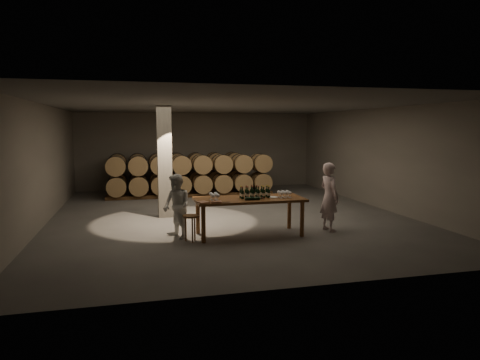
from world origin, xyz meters
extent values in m
plane|color=#504D4B|center=(0.00, 0.00, 0.00)|extent=(12.00, 12.00, 0.00)
plane|color=#605E59|center=(0.00, 0.00, 3.20)|extent=(12.00, 12.00, 0.00)
plane|color=slate|center=(0.00, 6.00, 1.60)|extent=(10.00, 0.00, 10.00)
plane|color=slate|center=(0.00, -6.00, 1.60)|extent=(10.00, 0.00, 10.00)
plane|color=slate|center=(-5.00, 0.00, 1.60)|extent=(0.00, 12.00, 12.00)
plane|color=slate|center=(5.00, 0.00, 1.60)|extent=(0.00, 12.00, 12.00)
cube|color=slate|center=(-1.80, 0.20, 1.60)|extent=(0.40, 0.40, 3.20)
cylinder|color=brown|center=(-1.18, -2.93, 0.42)|extent=(0.10, 0.10, 0.84)
cylinder|color=brown|center=(1.18, -2.93, 0.42)|extent=(0.10, 0.10, 0.84)
cylinder|color=brown|center=(-1.18, -2.07, 0.42)|extent=(0.10, 0.10, 0.84)
cylinder|color=brown|center=(1.18, -2.07, 0.42)|extent=(0.10, 0.10, 0.84)
cube|color=brown|center=(0.00, -2.50, 0.87)|extent=(2.60, 1.10, 0.06)
cube|color=brown|center=(-0.96, 4.90, 0.06)|extent=(5.48, 0.10, 0.12)
cube|color=brown|center=(-0.96, 5.50, 0.06)|extent=(5.48, 0.10, 0.12)
cylinder|color=#A67C4B|center=(-3.30, 5.20, 0.47)|extent=(0.70, 0.95, 0.70)
cylinder|color=black|center=(-3.30, 4.94, 0.47)|extent=(0.73, 0.04, 0.73)
cylinder|color=black|center=(-3.30, 5.46, 0.47)|extent=(0.73, 0.04, 0.73)
cylinder|color=#A67C4B|center=(-2.52, 5.20, 0.47)|extent=(0.70, 0.95, 0.70)
cylinder|color=black|center=(-2.52, 4.94, 0.47)|extent=(0.73, 0.04, 0.73)
cylinder|color=black|center=(-2.52, 5.46, 0.47)|extent=(0.73, 0.04, 0.73)
cylinder|color=#A67C4B|center=(-1.74, 5.20, 0.47)|extent=(0.70, 0.95, 0.70)
cylinder|color=black|center=(-1.74, 4.94, 0.47)|extent=(0.73, 0.04, 0.73)
cylinder|color=black|center=(-1.74, 5.46, 0.47)|extent=(0.73, 0.04, 0.73)
cylinder|color=#A67C4B|center=(-0.96, 5.20, 0.47)|extent=(0.70, 0.95, 0.70)
cylinder|color=black|center=(-0.96, 4.94, 0.47)|extent=(0.73, 0.04, 0.73)
cylinder|color=black|center=(-0.96, 5.46, 0.47)|extent=(0.73, 0.04, 0.73)
cylinder|color=#A67C4B|center=(-0.18, 5.20, 0.47)|extent=(0.70, 0.95, 0.70)
cylinder|color=black|center=(-0.18, 4.94, 0.47)|extent=(0.73, 0.04, 0.73)
cylinder|color=black|center=(-0.18, 5.46, 0.47)|extent=(0.73, 0.04, 0.73)
cylinder|color=#A67C4B|center=(0.60, 5.20, 0.47)|extent=(0.70, 0.95, 0.70)
cylinder|color=black|center=(0.60, 4.94, 0.47)|extent=(0.73, 0.04, 0.73)
cylinder|color=black|center=(0.60, 5.46, 0.47)|extent=(0.73, 0.04, 0.73)
cylinder|color=#A67C4B|center=(1.38, 5.20, 0.47)|extent=(0.70, 0.95, 0.70)
cylinder|color=black|center=(1.38, 4.94, 0.47)|extent=(0.73, 0.04, 0.73)
cylinder|color=black|center=(1.38, 5.46, 0.47)|extent=(0.73, 0.04, 0.73)
cylinder|color=#A67C4B|center=(-3.30, 5.20, 1.21)|extent=(0.70, 0.95, 0.70)
cylinder|color=black|center=(-3.30, 4.94, 1.21)|extent=(0.73, 0.04, 0.73)
cylinder|color=black|center=(-3.30, 5.46, 1.21)|extent=(0.73, 0.04, 0.73)
cylinder|color=#A67C4B|center=(-2.52, 5.20, 1.21)|extent=(0.70, 0.95, 0.70)
cylinder|color=black|center=(-2.52, 4.94, 1.21)|extent=(0.73, 0.04, 0.73)
cylinder|color=black|center=(-2.52, 5.46, 1.21)|extent=(0.73, 0.04, 0.73)
cylinder|color=#A67C4B|center=(-1.74, 5.20, 1.21)|extent=(0.70, 0.95, 0.70)
cylinder|color=black|center=(-1.74, 4.94, 1.21)|extent=(0.73, 0.04, 0.73)
cylinder|color=black|center=(-1.74, 5.46, 1.21)|extent=(0.73, 0.04, 0.73)
cylinder|color=#A67C4B|center=(-0.96, 5.20, 1.21)|extent=(0.70, 0.95, 0.70)
cylinder|color=black|center=(-0.96, 4.94, 1.21)|extent=(0.73, 0.04, 0.73)
cylinder|color=black|center=(-0.96, 5.46, 1.21)|extent=(0.73, 0.04, 0.73)
cylinder|color=#A67C4B|center=(-0.18, 5.20, 1.21)|extent=(0.70, 0.95, 0.70)
cylinder|color=black|center=(-0.18, 4.94, 1.21)|extent=(0.73, 0.04, 0.73)
cylinder|color=black|center=(-0.18, 5.46, 1.21)|extent=(0.73, 0.04, 0.73)
cylinder|color=#A67C4B|center=(0.60, 5.20, 1.21)|extent=(0.70, 0.95, 0.70)
cylinder|color=black|center=(0.60, 4.94, 1.21)|extent=(0.73, 0.04, 0.73)
cylinder|color=black|center=(0.60, 5.46, 1.21)|extent=(0.73, 0.04, 0.73)
cylinder|color=#A67C4B|center=(1.38, 5.20, 1.21)|extent=(0.70, 0.95, 0.70)
cylinder|color=black|center=(1.38, 4.94, 1.21)|extent=(0.73, 0.04, 0.73)
cylinder|color=black|center=(1.38, 5.46, 1.21)|extent=(0.73, 0.04, 0.73)
cube|color=brown|center=(-0.57, 3.50, 0.06)|extent=(6.26, 0.10, 0.12)
cube|color=brown|center=(-0.57, 4.10, 0.06)|extent=(6.26, 0.10, 0.12)
cylinder|color=#A67C4B|center=(-3.30, 3.80, 0.47)|extent=(0.70, 0.95, 0.70)
cylinder|color=black|center=(-3.30, 3.54, 0.47)|extent=(0.73, 0.04, 0.73)
cylinder|color=black|center=(-3.30, 4.06, 0.47)|extent=(0.73, 0.04, 0.73)
cylinder|color=#A67C4B|center=(-2.52, 3.80, 0.47)|extent=(0.70, 0.95, 0.70)
cylinder|color=black|center=(-2.52, 3.54, 0.47)|extent=(0.73, 0.04, 0.73)
cylinder|color=black|center=(-2.52, 4.06, 0.47)|extent=(0.73, 0.04, 0.73)
cylinder|color=#A67C4B|center=(-1.74, 3.80, 0.47)|extent=(0.70, 0.95, 0.70)
cylinder|color=black|center=(-1.74, 3.54, 0.47)|extent=(0.73, 0.04, 0.73)
cylinder|color=black|center=(-1.74, 4.06, 0.47)|extent=(0.73, 0.04, 0.73)
cylinder|color=#A67C4B|center=(-0.96, 3.80, 0.47)|extent=(0.70, 0.95, 0.70)
cylinder|color=black|center=(-0.96, 3.54, 0.47)|extent=(0.73, 0.04, 0.73)
cylinder|color=black|center=(-0.96, 4.06, 0.47)|extent=(0.73, 0.04, 0.73)
cylinder|color=#A67C4B|center=(-0.18, 3.80, 0.47)|extent=(0.70, 0.95, 0.70)
cylinder|color=black|center=(-0.18, 3.54, 0.47)|extent=(0.73, 0.04, 0.73)
cylinder|color=black|center=(-0.18, 4.06, 0.47)|extent=(0.73, 0.04, 0.73)
cylinder|color=#A67C4B|center=(0.60, 3.80, 0.47)|extent=(0.70, 0.95, 0.70)
cylinder|color=black|center=(0.60, 3.54, 0.47)|extent=(0.73, 0.04, 0.73)
cylinder|color=black|center=(0.60, 4.06, 0.47)|extent=(0.73, 0.04, 0.73)
cylinder|color=#A67C4B|center=(1.38, 3.80, 0.47)|extent=(0.70, 0.95, 0.70)
cylinder|color=black|center=(1.38, 3.54, 0.47)|extent=(0.73, 0.04, 0.73)
cylinder|color=black|center=(1.38, 4.06, 0.47)|extent=(0.73, 0.04, 0.73)
cylinder|color=#A67C4B|center=(2.16, 3.80, 0.47)|extent=(0.70, 0.95, 0.70)
cylinder|color=black|center=(2.16, 3.54, 0.47)|extent=(0.73, 0.04, 0.73)
cylinder|color=black|center=(2.16, 4.06, 0.47)|extent=(0.73, 0.04, 0.73)
cylinder|color=#A67C4B|center=(-3.30, 3.80, 1.21)|extent=(0.70, 0.95, 0.70)
cylinder|color=black|center=(-3.30, 3.54, 1.21)|extent=(0.73, 0.04, 0.73)
cylinder|color=black|center=(-3.30, 4.06, 1.21)|extent=(0.73, 0.04, 0.73)
cylinder|color=#A67C4B|center=(-2.52, 3.80, 1.21)|extent=(0.70, 0.95, 0.70)
cylinder|color=black|center=(-2.52, 3.54, 1.21)|extent=(0.73, 0.04, 0.73)
cylinder|color=black|center=(-2.52, 4.06, 1.21)|extent=(0.73, 0.04, 0.73)
cylinder|color=#A67C4B|center=(-1.74, 3.80, 1.21)|extent=(0.70, 0.95, 0.70)
cylinder|color=black|center=(-1.74, 3.54, 1.21)|extent=(0.73, 0.04, 0.73)
cylinder|color=black|center=(-1.74, 4.06, 1.21)|extent=(0.73, 0.04, 0.73)
cylinder|color=#A67C4B|center=(-0.96, 3.80, 1.21)|extent=(0.70, 0.95, 0.70)
cylinder|color=black|center=(-0.96, 3.54, 1.21)|extent=(0.73, 0.04, 0.73)
cylinder|color=black|center=(-0.96, 4.06, 1.21)|extent=(0.73, 0.04, 0.73)
cylinder|color=#A67C4B|center=(-0.18, 3.80, 1.21)|extent=(0.70, 0.95, 0.70)
cylinder|color=black|center=(-0.18, 3.54, 1.21)|extent=(0.73, 0.04, 0.73)
cylinder|color=black|center=(-0.18, 4.06, 1.21)|extent=(0.73, 0.04, 0.73)
cylinder|color=#A67C4B|center=(0.60, 3.80, 1.21)|extent=(0.70, 0.95, 0.70)
cylinder|color=black|center=(0.60, 3.54, 1.21)|extent=(0.73, 0.04, 0.73)
cylinder|color=black|center=(0.60, 4.06, 1.21)|extent=(0.73, 0.04, 0.73)
cylinder|color=#A67C4B|center=(1.38, 3.80, 1.21)|extent=(0.70, 0.95, 0.70)
cylinder|color=black|center=(1.38, 3.54, 1.21)|extent=(0.73, 0.04, 0.73)
cylinder|color=black|center=(1.38, 4.06, 1.21)|extent=(0.73, 0.04, 0.73)
cylinder|color=#A67C4B|center=(2.16, 3.80, 1.21)|extent=(0.70, 0.95, 0.70)
cylinder|color=black|center=(2.16, 3.54, 1.21)|extent=(0.73, 0.04, 0.73)
cylinder|color=black|center=(2.16, 4.06, 1.21)|extent=(0.73, 0.04, 0.73)
cylinder|color=black|center=(-0.19, -2.58, 1.00)|extent=(0.07, 0.07, 0.20)
cylinder|color=silver|center=(-0.19, -2.58, 0.99)|extent=(0.07, 0.07, 0.06)
cylinder|color=black|center=(-0.19, -2.58, 1.14)|extent=(0.03, 0.03, 0.08)
cylinder|color=yellow|center=(-0.19, -2.58, 1.18)|extent=(0.03, 0.03, 0.02)
cylinder|color=black|center=(-0.19, -2.43, 1.00)|extent=(0.07, 0.07, 0.20)
cylinder|color=silver|center=(-0.19, -2.43, 0.99)|extent=(0.07, 0.07, 0.06)
cylinder|color=black|center=(-0.19, -2.43, 1.14)|extent=(0.03, 0.03, 0.08)
cylinder|color=maroon|center=(-0.19, -2.43, 1.18)|extent=(0.03, 0.03, 0.02)
cylinder|color=black|center=(-0.06, -2.58, 1.00)|extent=(0.07, 0.07, 0.20)
cylinder|color=silver|center=(-0.06, -2.58, 0.99)|extent=(0.07, 0.07, 0.06)
cylinder|color=black|center=(-0.06, -2.58, 1.14)|extent=(0.03, 0.03, 0.08)
cylinder|color=maroon|center=(-0.06, -2.58, 1.18)|extent=(0.03, 0.03, 0.02)
cylinder|color=black|center=(-0.06, -2.43, 1.00)|extent=(0.07, 0.07, 0.20)
cylinder|color=silver|center=(-0.06, -2.43, 0.99)|extent=(0.07, 0.07, 0.06)
cylinder|color=black|center=(-0.06, -2.43, 1.14)|extent=(0.03, 0.03, 0.08)
cylinder|color=yellow|center=(-0.06, -2.43, 1.18)|extent=(0.03, 0.03, 0.02)
cylinder|color=black|center=(0.07, -2.58, 1.00)|extent=(0.07, 0.07, 0.20)
cylinder|color=silver|center=(0.07, -2.58, 0.99)|extent=(0.07, 0.07, 0.06)
cylinder|color=black|center=(0.07, -2.58, 1.14)|extent=(0.03, 0.03, 0.08)
cylinder|color=yellow|center=(0.07, -2.58, 1.18)|extent=(0.03, 0.03, 0.02)
cylinder|color=black|center=(0.07, -2.43, 1.00)|extent=(0.07, 0.07, 0.20)
cylinder|color=silver|center=(0.07, -2.43, 0.99)|extent=(0.07, 0.07, 0.06)
cylinder|color=black|center=(0.07, -2.43, 1.14)|extent=(0.03, 0.03, 0.08)
cylinder|color=maroon|center=(0.07, -2.43, 1.18)|extent=(0.03, 0.03, 0.02)
cylinder|color=black|center=(0.20, -2.58, 1.00)|extent=(0.07, 0.07, 0.20)
cylinder|color=silver|center=(0.20, -2.58, 0.99)|extent=(0.07, 0.07, 0.06)
cylinder|color=black|center=(0.20, -2.58, 1.14)|extent=(0.03, 0.03, 0.08)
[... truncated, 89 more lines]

